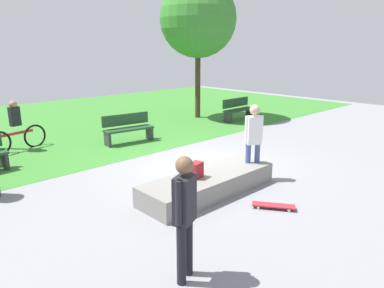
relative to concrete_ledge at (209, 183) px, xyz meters
name	(u,v)px	position (x,y,z in m)	size (l,w,h in m)	color
ground_plane	(200,165)	(1.19, 1.44, -0.21)	(28.00, 28.00, 0.00)	gray
grass_lawn	(68,121)	(1.19, 9.27, -0.20)	(26.60, 12.35, 0.01)	#387A2D
concrete_ledge	(209,183)	(0.00, 0.00, 0.00)	(3.13, 1.00, 0.41)	gray
backpack_on_ledge	(196,170)	(-0.33, 0.05, 0.37)	(0.28, 0.20, 0.32)	maroon
skater_performing_trick	(185,210)	(-2.30, -1.78, 0.78)	(0.40, 0.31, 1.69)	black
skater_watching	(254,136)	(1.29, -0.13, 0.82)	(0.38, 0.34, 1.75)	#3F5184
skateboard_by_ledge	(274,205)	(0.34, -1.38, -0.14)	(0.62, 0.77, 0.08)	#A5262D
park_bench_by_oak	(128,128)	(1.09, 4.66, 0.27)	(1.65, 0.68, 0.91)	#1E4223
park_bench_far_right	(238,109)	(6.49, 4.55, 0.27)	(1.61, 0.49, 0.91)	#1E4223
tree_broad_elm	(198,19)	(5.71, 6.18, 3.89)	(3.17, 3.17, 5.70)	#42301E
cyclist_on_bicycle	(16,130)	(-1.81, 6.10, 0.43)	(1.80, 0.41, 1.52)	black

